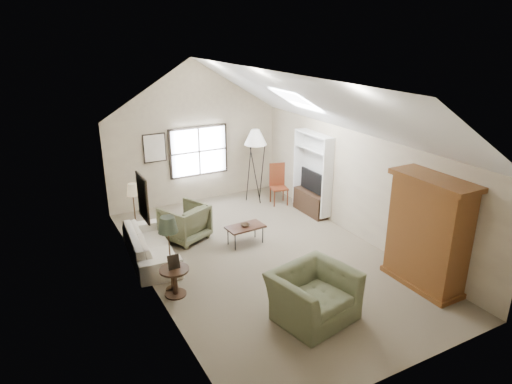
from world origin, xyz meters
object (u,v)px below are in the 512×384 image
armchair_near (313,295)px  side_chair (279,185)px  sofa (150,245)px  side_table (175,282)px  armchair_far (185,222)px  coffee_table (245,235)px  armoire (428,233)px

armchair_near → side_chair: 5.38m
sofa → armchair_near: armchair_near is taller
sofa → armchair_near: (1.86, -3.40, 0.11)m
side_chair → side_table: bearing=-129.9°
armchair_far → sofa: bearing=5.3°
armchair_far → side_table: (-0.99, -2.17, -0.15)m
coffee_table → side_table: bearing=-149.2°
sofa → coffee_table: size_ratio=2.56×
coffee_table → side_table: side_table is taller
armoire → side_table: armoire is taller
armchair_near → side_table: 2.60m
armchair_near → side_chair: bearing=53.9°
coffee_table → armchair_far: bearing=142.0°
armchair_near → side_chair: (2.27, 4.87, 0.14)m
armchair_far → coffee_table: bearing=117.4°
armchair_near → armchair_far: (-0.87, 3.97, -0.00)m
armoire → side_chair: armoire is taller
armoire → armchair_far: armoire is taller
sofa → side_table: (0.00, -1.60, -0.05)m
armoire → side_table: 4.85m
armchair_far → coffee_table: 1.47m
armchair_far → armoire: bearing=105.0°
armoire → side_chair: 5.03m
side_chair → sofa: bearing=-146.9°
armoire → sofa: (-4.38, 3.52, -0.78)m
coffee_table → side_chair: (1.99, 1.80, 0.35)m
armchair_near → coffee_table: size_ratio=1.54×
sofa → side_table: 1.60m
sofa → armchair_far: bearing=-55.3°
armoire → side_table: size_ratio=3.94×
sofa → side_table: bearing=-175.1°
sofa → side_chair: side_chair is taller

